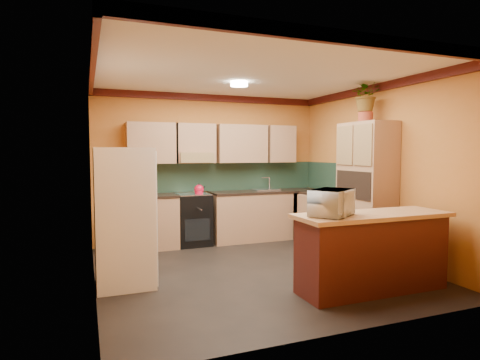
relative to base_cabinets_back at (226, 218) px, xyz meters
name	(u,v)px	position (x,y,z in m)	size (l,w,h in m)	color
room_shell	(248,121)	(-0.19, -1.52, 1.65)	(4.24, 4.24, 2.72)	black
base_cabinets_back	(226,218)	(0.00, 0.00, 0.00)	(3.65, 0.60, 0.88)	#AE7B5C
countertop_back	(226,193)	(0.00, 0.00, 0.46)	(3.65, 0.62, 0.04)	black
stove	(193,219)	(-0.62, 0.00, 0.02)	(0.58, 0.58, 0.91)	black
kettle	(199,189)	(-0.53, -0.05, 0.56)	(0.17, 0.17, 0.18)	#B80C28
sink	(265,190)	(0.78, 0.00, 0.50)	(0.48, 0.40, 0.03)	silver
base_cabinets_right	(325,220)	(1.59, -0.80, 0.00)	(0.60, 0.80, 0.88)	#AE7B5C
countertop_right	(326,194)	(1.59, -0.80, 0.46)	(0.62, 0.80, 0.04)	black
fridge	(124,217)	(-1.96, -1.83, 0.41)	(0.68, 0.66, 1.70)	white
pantry	(366,191)	(1.64, -1.84, 0.61)	(0.48, 0.90, 2.10)	#AE7B5C
fern_pot	(366,117)	(1.64, -1.79, 1.74)	(0.22, 0.22, 0.16)	#9A3C25
fern	(366,95)	(1.64, -1.79, 2.08)	(0.46, 0.40, 0.51)	#AE7B5C
breakfast_bar	(372,254)	(0.76, -3.07, 0.00)	(1.80, 0.55, 0.88)	#522213
bar_top	(373,215)	(0.76, -3.07, 0.47)	(1.90, 0.65, 0.05)	tan
microwave	(332,203)	(0.19, -3.07, 0.64)	(0.54, 0.37, 0.30)	white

